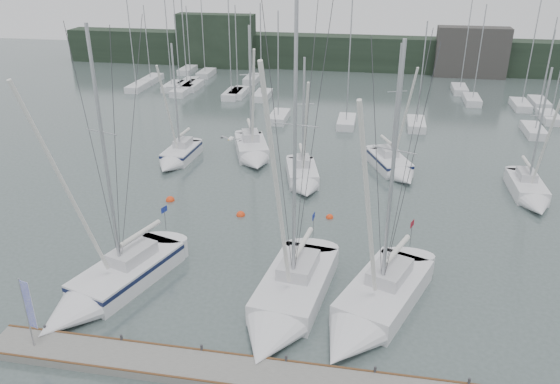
{
  "coord_description": "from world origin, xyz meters",
  "views": [
    {
      "loc": [
        5.21,
        -23.17,
        17.69
      ],
      "look_at": [
        0.07,
        5.0,
        4.63
      ],
      "focal_mm": 35.0,
      "sensor_mm": 36.0,
      "label": 1
    }
  ],
  "objects": [
    {
      "name": "buoy_a",
      "position": [
        -3.8,
        10.54,
        0.0
      ],
      "size": [
        0.63,
        0.63,
        0.63
      ],
      "primitive_type": "sphere",
      "color": "red",
      "rests_on": "ground"
    },
    {
      "name": "ground",
      "position": [
        0.0,
        0.0,
        0.0
      ],
      "size": [
        160.0,
        160.0,
        0.0
      ],
      "primitive_type": "plane",
      "color": "#465552",
      "rests_on": "ground"
    },
    {
      "name": "sailboat_mid_b",
      "position": [
        -5.4,
        21.53,
        0.6
      ],
      "size": [
        4.95,
        7.96,
        12.38
      ],
      "rotation": [
        0.0,
        0.0,
        0.34
      ],
      "color": "silver",
      "rests_on": "ground"
    },
    {
      "name": "sailboat_near_center",
      "position": [
        1.25,
        -0.41,
        0.58
      ],
      "size": [
        4.5,
        10.48,
        16.86
      ],
      "rotation": [
        0.0,
        0.0,
        -0.13
      ],
      "color": "silver",
      "rests_on": "ground"
    },
    {
      "name": "sailboat_near_left",
      "position": [
        -8.68,
        -0.46,
        0.61
      ],
      "size": [
        5.73,
        10.06,
        15.39
      ],
      "rotation": [
        0.0,
        0.0,
        -0.31
      ],
      "color": "silver",
      "rests_on": "ground"
    },
    {
      "name": "sailboat_mid_c",
      "position": [
        -0.14,
        16.55,
        0.55
      ],
      "size": [
        3.75,
        6.83,
        10.75
      ],
      "rotation": [
        0.0,
        0.0,
        0.23
      ],
      "color": "silver",
      "rests_on": "ground"
    },
    {
      "name": "seagull",
      "position": [
        -2.11,
        2.74,
        8.5
      ],
      "size": [
        1.09,
        0.52,
        0.22
      ],
      "rotation": [
        0.0,
        0.0,
        -0.26
      ],
      "color": "white",
      "rests_on": "ground"
    },
    {
      "name": "dock_banner",
      "position": [
        -9.73,
        -5.21,
        2.62
      ],
      "size": [
        0.56,
        0.19,
        3.76
      ],
      "rotation": [
        0.0,
        0.0,
        -0.26
      ],
      "color": "#A5A7AD",
      "rests_on": "dock"
    },
    {
      "name": "far_building_right",
      "position": [
        18.0,
        60.0,
        3.5
      ],
      "size": [
        10.0,
        3.0,
        7.0
      ],
      "primitive_type": "cube",
      "color": "#3B3936",
      "rests_on": "ground"
    },
    {
      "name": "far_treeline",
      "position": [
        0.0,
        62.0,
        2.5
      ],
      "size": [
        90.0,
        4.0,
        5.0
      ],
      "primitive_type": "cube",
      "color": "black",
      "rests_on": "ground"
    },
    {
      "name": "sailboat_mid_e",
      "position": [
        17.09,
        16.89,
        0.51
      ],
      "size": [
        2.39,
        7.15,
        10.53
      ],
      "rotation": [
        0.0,
        0.0,
        0.02
      ],
      "color": "silver",
      "rests_on": "ground"
    },
    {
      "name": "sailboat_mid_d",
      "position": [
        7.08,
        20.42,
        0.55
      ],
      "size": [
        4.8,
        7.23,
        11.43
      ],
      "rotation": [
        0.0,
        0.0,
        0.39
      ],
      "color": "silver",
      "rests_on": "ground"
    },
    {
      "name": "far_building_left",
      "position": [
        -20.0,
        60.0,
        4.0
      ],
      "size": [
        12.0,
        3.0,
        8.0
      ],
      "primitive_type": "cube",
      "color": "black",
      "rests_on": "ground"
    },
    {
      "name": "mast_forest",
      "position": [
        -1.49,
        43.77,
        0.48
      ],
      "size": [
        57.83,
        26.37,
        14.75
      ],
      "color": "silver",
      "rests_on": "ground"
    },
    {
      "name": "buoy_b",
      "position": [
        2.49,
        11.3,
        0.0
      ],
      "size": [
        0.53,
        0.53,
        0.53
      ],
      "primitive_type": "sphere",
      "color": "red",
      "rests_on": "ground"
    },
    {
      "name": "dock",
      "position": [
        0.0,
        -5.0,
        0.2
      ],
      "size": [
        24.0,
        2.0,
        0.4
      ],
      "primitive_type": "cube",
      "color": "slate",
      "rests_on": "ground"
    },
    {
      "name": "sailboat_near_right",
      "position": [
        5.59,
        -0.04,
        0.59
      ],
      "size": [
        6.52,
        10.27,
        15.07
      ],
      "rotation": [
        0.0,
        0.0,
        -0.38
      ],
      "color": "silver",
      "rests_on": "ground"
    },
    {
      "name": "sailboat_mid_a",
      "position": [
        -11.82,
        19.43,
        0.55
      ],
      "size": [
        2.6,
        6.55,
        10.97
      ],
      "rotation": [
        0.0,
        0.0,
        -0.05
      ],
      "color": "silver",
      "rests_on": "ground"
    },
    {
      "name": "buoy_c",
      "position": [
        -9.65,
        11.99,
        0.0
      ],
      "size": [
        0.67,
        0.67,
        0.67
      ],
      "primitive_type": "sphere",
      "color": "red",
      "rests_on": "ground"
    }
  ]
}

